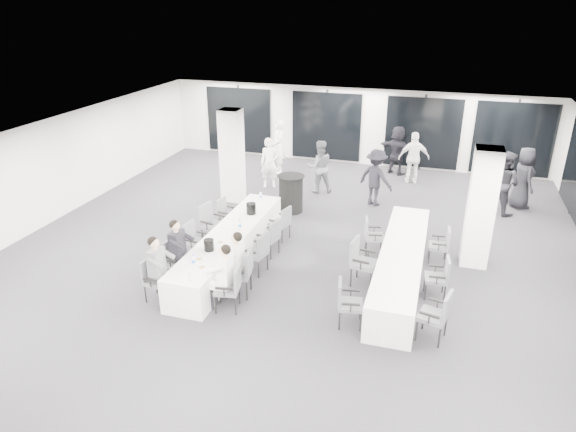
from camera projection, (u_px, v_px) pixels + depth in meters
name	position (u px, v px, depth m)	size (l,w,h in m)	color
room	(338.00, 192.00, 12.59)	(14.04, 16.04, 2.84)	#27262C
column_left	(232.00, 156.00, 15.41)	(0.60, 0.60, 2.80)	white
column_right	(481.00, 208.00, 11.59)	(0.60, 0.60, 2.80)	white
banquet_table_main	(230.00, 246.00, 12.10)	(0.90, 5.00, 0.75)	silver
banquet_table_side	(401.00, 265.00, 11.26)	(0.90, 5.00, 0.75)	silver
cocktail_table	(291.00, 193.00, 14.85)	(0.79, 0.79, 1.09)	black
chair_main_left_near	(154.00, 277.00, 10.50)	(0.49, 0.54, 0.92)	#4F5257
chair_main_left_second	(175.00, 258.00, 11.27)	(0.56, 0.58, 0.92)	#4F5257
chair_main_left_mid	(194.00, 239.00, 12.09)	(0.53, 0.57, 0.94)	#4F5257
chair_main_left_fourth	(211.00, 221.00, 12.90)	(0.63, 0.66, 1.04)	#4F5257
chair_main_left_far	(225.00, 212.00, 13.72)	(0.51, 0.54, 0.87)	#4F5257
chair_main_right_near	(231.00, 286.00, 10.13)	(0.56, 0.60, 0.95)	#4F5257
chair_main_right_second	(242.00, 270.00, 10.64)	(0.60, 0.64, 1.03)	#4F5257
chair_main_right_mid	(258.00, 251.00, 11.50)	(0.57, 0.61, 0.97)	#4F5257
chair_main_right_fourth	(271.00, 236.00, 12.29)	(0.55, 0.58, 0.92)	#4F5257
chair_main_right_far	(282.00, 221.00, 13.11)	(0.55, 0.57, 0.90)	#4F5257
chair_side_left_near	(346.00, 300.00, 9.66)	(0.55, 0.58, 0.93)	#4F5257
chair_side_left_mid	(361.00, 259.00, 11.07)	(0.59, 0.64, 1.04)	#4F5257
chair_side_left_far	(371.00, 234.00, 12.43)	(0.53, 0.56, 0.90)	#4F5257
chair_side_right_near	(438.00, 313.00, 9.21)	(0.61, 0.63, 1.00)	#4F5257
chair_side_right_mid	(440.00, 275.00, 10.57)	(0.50, 0.54, 0.90)	#4F5257
chair_side_right_far	(442.00, 243.00, 11.97)	(0.47, 0.51, 0.88)	#4F5257
seated_guest_a	(160.00, 265.00, 10.33)	(0.50, 0.38, 1.44)	#5B5E63
seated_guest_b	(180.00, 247.00, 11.09)	(0.50, 0.38, 1.44)	black
seated_guest_c	(222.00, 273.00, 10.06)	(0.50, 0.38, 1.44)	white
seated_guest_d	(234.00, 259.00, 10.58)	(0.50, 0.38, 1.44)	white
standing_guest_a	(269.00, 160.00, 16.67)	(0.67, 0.54, 1.85)	white
standing_guest_b	(320.00, 163.00, 16.19)	(0.92, 0.56, 1.92)	#5B5E63
standing_guest_c	(376.00, 174.00, 15.17)	(1.26, 0.64, 1.95)	black
standing_guest_d	(414.00, 154.00, 17.01)	(1.15, 0.65, 1.96)	white
standing_guest_e	(524.00, 174.00, 14.99)	(0.99, 0.61, 2.06)	black
standing_guest_f	(398.00, 147.00, 17.87)	(1.79, 0.69, 1.95)	black
standing_guest_g	(278.00, 143.00, 17.99)	(0.78, 0.63, 2.13)	white
standing_guest_h	(505.00, 179.00, 14.60)	(1.00, 0.61, 2.07)	black
ice_bucket_near	(209.00, 245.00, 11.04)	(0.22, 0.22, 0.25)	black
ice_bucket_far	(251.00, 209.00, 12.91)	(0.25, 0.25, 0.28)	black
water_bottle_a	(193.00, 260.00, 10.44)	(0.07, 0.07, 0.22)	silver
water_bottle_b	(240.00, 225.00, 12.06)	(0.07, 0.07, 0.23)	silver
water_bottle_c	(261.00, 196.00, 13.83)	(0.07, 0.07, 0.21)	silver
plate_a	(199.00, 259.00, 10.69)	(0.19, 0.19, 0.03)	white
plate_b	(202.00, 267.00, 10.37)	(0.22, 0.22, 0.03)	white
plate_c	(221.00, 242.00, 11.43)	(0.18, 0.18, 0.03)	white
wine_glass	(190.00, 274.00, 9.84)	(0.07, 0.07, 0.19)	silver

